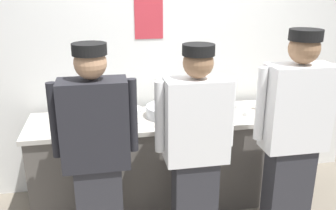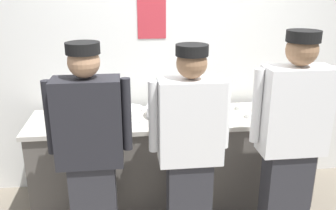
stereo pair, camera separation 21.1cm
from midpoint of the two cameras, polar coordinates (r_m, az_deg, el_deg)
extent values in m
cube|color=silver|center=(3.64, -2.12, 8.18)|extent=(4.15, 0.10, 2.78)
cube|color=#B72D38|center=(3.52, -4.82, 13.67)|extent=(0.27, 0.01, 0.41)
cube|color=#56514C|center=(3.53, -0.81, -8.86)|extent=(2.59, 0.60, 0.84)
cube|color=#B7B2A8|center=(3.35, -0.84, -2.15)|extent=(2.65, 0.66, 0.04)
cube|color=#232328|center=(2.59, -13.82, -3.01)|extent=(0.47, 0.24, 0.64)
cylinder|color=#232328|center=(2.64, -19.69, -2.36)|extent=(0.07, 0.07, 0.54)
cylinder|color=#232328|center=(2.61, -7.91, -1.68)|extent=(0.07, 0.07, 0.54)
sphere|color=tan|center=(2.46, -14.61, 6.41)|extent=(0.22, 0.22, 0.22)
cylinder|color=black|center=(2.45, -14.79, 8.54)|extent=(0.23, 0.23, 0.08)
cube|color=#2D2D33|center=(2.96, 2.06, -15.51)|extent=(0.33, 0.20, 0.80)
cube|color=white|center=(2.62, 2.24, -2.54)|extent=(0.46, 0.24, 0.63)
cylinder|color=white|center=(2.60, -3.68, -1.97)|extent=(0.07, 0.07, 0.53)
cylinder|color=white|center=(2.71, 7.57, -1.22)|extent=(0.07, 0.07, 0.53)
sphere|color=#8C6647|center=(2.50, 2.37, 6.64)|extent=(0.22, 0.22, 0.22)
cylinder|color=black|center=(2.48, 2.40, 8.71)|extent=(0.23, 0.23, 0.08)
cube|color=#2D2D33|center=(3.17, 16.34, -13.35)|extent=(0.35, 0.20, 0.84)
cube|color=white|center=(2.85, 17.71, -0.45)|extent=(0.49, 0.24, 0.66)
cylinder|color=white|center=(2.75, 12.27, 0.10)|extent=(0.07, 0.07, 0.56)
cylinder|color=white|center=(3.01, 22.12, 0.72)|extent=(0.07, 0.07, 0.56)
sphere|color=#8C6647|center=(2.74, 18.65, 8.46)|extent=(0.23, 0.23, 0.23)
cylinder|color=black|center=(2.73, 18.86, 10.44)|extent=(0.24, 0.24, 0.08)
cylinder|color=white|center=(3.42, -7.72, -1.39)|extent=(0.22, 0.22, 0.01)
cylinder|color=white|center=(3.42, -7.73, -1.20)|extent=(0.22, 0.22, 0.01)
cylinder|color=white|center=(3.42, -7.74, -1.01)|extent=(0.22, 0.22, 0.01)
cylinder|color=white|center=(3.41, -7.75, -0.82)|extent=(0.22, 0.22, 0.01)
cylinder|color=white|center=(3.41, -7.75, -0.63)|extent=(0.22, 0.22, 0.01)
cylinder|color=#B7BABF|center=(3.33, -1.91, -0.97)|extent=(0.39, 0.39, 0.10)
cube|color=#B7BABF|center=(3.34, -15.95, -2.38)|extent=(0.44, 0.33, 0.02)
cylinder|color=orange|center=(3.58, 12.77, 0.34)|extent=(0.05, 0.05, 0.15)
cone|color=orange|center=(3.55, 12.88, 1.71)|extent=(0.05, 0.05, 0.04)
cylinder|color=#56A333|center=(3.59, 5.77, 0.77)|extent=(0.06, 0.06, 0.14)
cone|color=#56A333|center=(3.56, 5.82, 2.12)|extent=(0.05, 0.05, 0.04)
cylinder|color=#56A333|center=(3.46, 3.00, 0.30)|extent=(0.05, 0.05, 0.17)
cone|color=#56A333|center=(3.43, 3.03, 1.89)|extent=(0.05, 0.05, 0.04)
cylinder|color=white|center=(3.42, 10.79, -1.33)|extent=(0.08, 0.08, 0.04)
cylinder|color=gold|center=(3.41, 10.81, -1.10)|extent=(0.07, 0.07, 0.01)
cylinder|color=white|center=(3.61, 9.37, -0.16)|extent=(0.10, 0.10, 0.04)
cylinder|color=orange|center=(3.60, 9.38, 0.06)|extent=(0.09, 0.09, 0.01)
cylinder|color=white|center=(3.54, 14.85, -0.91)|extent=(0.11, 0.11, 0.05)
cylinder|color=gold|center=(3.53, 14.87, -0.65)|extent=(0.09, 0.09, 0.01)
cylinder|color=white|center=(3.70, 15.71, 0.34)|extent=(0.09, 0.09, 0.10)
cube|color=#B7BABF|center=(3.20, -7.79, -2.88)|extent=(0.19, 0.03, 0.01)
cube|color=black|center=(3.20, -10.21, -2.96)|extent=(0.09, 0.03, 0.02)
camera|label=1|loc=(0.11, -91.84, -0.63)|focal=38.62mm
camera|label=2|loc=(0.11, 88.16, 0.63)|focal=38.62mm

